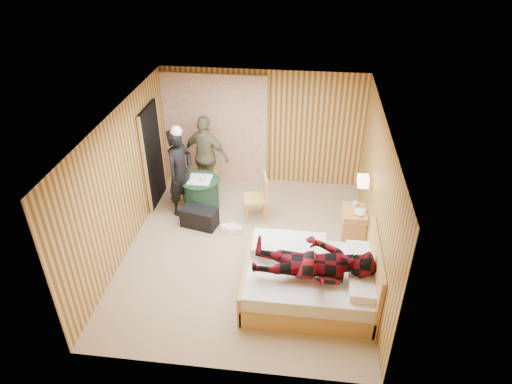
# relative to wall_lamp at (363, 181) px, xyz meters

# --- Properties ---
(floor) EXTENTS (4.20, 5.00, 0.01)m
(floor) POSITION_rel_wall_lamp_xyz_m (-1.92, -0.45, -1.30)
(floor) COLOR tan
(floor) RESTS_ON ground
(ceiling) EXTENTS (4.20, 5.00, 0.01)m
(ceiling) POSITION_rel_wall_lamp_xyz_m (-1.92, -0.45, 1.20)
(ceiling) COLOR white
(ceiling) RESTS_ON wall_back
(wall_back) EXTENTS (4.20, 0.02, 2.50)m
(wall_back) POSITION_rel_wall_lamp_xyz_m (-1.92, 2.05, -0.05)
(wall_back) COLOR #D7A552
(wall_back) RESTS_ON floor
(wall_left) EXTENTS (0.02, 5.00, 2.50)m
(wall_left) POSITION_rel_wall_lamp_xyz_m (-4.02, -0.45, -0.05)
(wall_left) COLOR #D7A552
(wall_left) RESTS_ON floor
(wall_right) EXTENTS (0.02, 5.00, 2.50)m
(wall_right) POSITION_rel_wall_lamp_xyz_m (0.18, -0.45, -0.05)
(wall_right) COLOR #D7A552
(wall_right) RESTS_ON floor
(curtain) EXTENTS (2.20, 0.08, 2.40)m
(curtain) POSITION_rel_wall_lamp_xyz_m (-2.92, 1.98, -0.10)
(curtain) COLOR beige
(curtain) RESTS_ON floor
(doorway) EXTENTS (0.06, 0.90, 2.05)m
(doorway) POSITION_rel_wall_lamp_xyz_m (-3.98, 0.95, -0.28)
(doorway) COLOR black
(doorway) RESTS_ON floor
(wall_lamp) EXTENTS (0.26, 0.24, 0.16)m
(wall_lamp) POSITION_rel_wall_lamp_xyz_m (0.00, 0.00, 0.00)
(wall_lamp) COLOR gold
(wall_lamp) RESTS_ON wall_right
(bed) EXTENTS (1.99, 1.55, 1.06)m
(bed) POSITION_rel_wall_lamp_xyz_m (-0.80, -1.42, -0.99)
(bed) COLOR #EAAB60
(bed) RESTS_ON floor
(nightstand) EXTENTS (0.44, 0.60, 0.58)m
(nightstand) POSITION_rel_wall_lamp_xyz_m (-0.04, 0.18, -1.00)
(nightstand) COLOR #EAAB60
(nightstand) RESTS_ON floor
(round_table) EXTENTS (0.77, 0.77, 0.68)m
(round_table) POSITION_rel_wall_lamp_xyz_m (-3.02, 0.76, -0.96)
(round_table) COLOR #1C3E28
(round_table) RESTS_ON floor
(chair_far) EXTENTS (0.45, 0.45, 0.93)m
(chair_far) POSITION_rel_wall_lamp_xyz_m (-3.02, 1.38, -0.76)
(chair_far) COLOR #EAAB60
(chair_far) RESTS_ON floor
(chair_near) EXTENTS (0.51, 0.51, 0.94)m
(chair_near) POSITION_rel_wall_lamp_xyz_m (-1.81, 0.56, -0.75)
(chair_near) COLOR #EAAB60
(chair_near) RESTS_ON floor
(duffel_bag) EXTENTS (0.74, 0.50, 0.38)m
(duffel_bag) POSITION_rel_wall_lamp_xyz_m (-2.92, 0.17, -1.11)
(duffel_bag) COLOR black
(duffel_bag) RESTS_ON floor
(sneaker_left) EXTENTS (0.31, 0.16, 0.13)m
(sneaker_left) POSITION_rel_wall_lamp_xyz_m (-2.23, 0.01, -1.23)
(sneaker_left) COLOR white
(sneaker_left) RESTS_ON floor
(sneaker_right) EXTENTS (0.32, 0.20, 0.13)m
(sneaker_right) POSITION_rel_wall_lamp_xyz_m (-2.33, 0.07, -1.23)
(sneaker_right) COLOR white
(sneaker_right) RESTS_ON floor
(woman_standing) EXTENTS (0.65, 0.76, 1.76)m
(woman_standing) POSITION_rel_wall_lamp_xyz_m (-3.35, 0.62, -0.42)
(woman_standing) COLOR black
(woman_standing) RESTS_ON floor
(man_at_table) EXTENTS (1.09, 0.69, 1.72)m
(man_at_table) POSITION_rel_wall_lamp_xyz_m (-3.02, 1.40, -0.44)
(man_at_table) COLOR #6A6846
(man_at_table) RESTS_ON floor
(man_on_bed) EXTENTS (0.86, 0.67, 1.77)m
(man_on_bed) POSITION_rel_wall_lamp_xyz_m (-0.77, -1.65, -0.34)
(man_on_bed) COLOR maroon
(man_on_bed) RESTS_ON bed
(book_lower) EXTENTS (0.17, 0.23, 0.02)m
(book_lower) POSITION_rel_wall_lamp_xyz_m (-0.04, 0.13, -0.71)
(book_lower) COLOR white
(book_lower) RESTS_ON nightstand
(book_upper) EXTENTS (0.24, 0.27, 0.02)m
(book_upper) POSITION_rel_wall_lamp_xyz_m (-0.04, 0.13, -0.69)
(book_upper) COLOR white
(book_upper) RESTS_ON nightstand
(cup_nightstand) EXTENTS (0.12, 0.12, 0.09)m
(cup_nightstand) POSITION_rel_wall_lamp_xyz_m (-0.04, 0.31, -0.67)
(cup_nightstand) COLOR white
(cup_nightstand) RESTS_ON nightstand
(cup_table) EXTENTS (0.15, 0.15, 0.10)m
(cup_table) POSITION_rel_wall_lamp_xyz_m (-2.92, 0.71, -0.57)
(cup_table) COLOR white
(cup_table) RESTS_ON round_table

